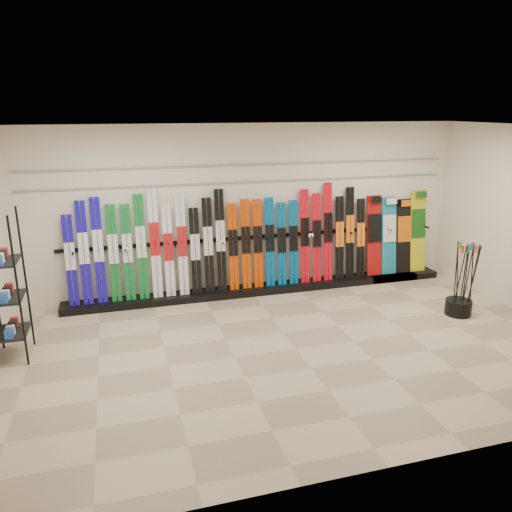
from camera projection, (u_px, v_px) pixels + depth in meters
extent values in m
plane|color=gray|center=(296.00, 349.00, 7.00)|extent=(8.00, 8.00, 0.00)
plane|color=beige|center=(249.00, 210.00, 8.87)|extent=(8.00, 0.00, 8.00)
plane|color=silver|center=(302.00, 129.00, 6.14)|extent=(8.00, 8.00, 0.00)
cube|color=black|center=(264.00, 289.00, 9.14)|extent=(8.00, 0.40, 0.12)
cube|color=#170DA7|center=(70.00, 261.00, 8.07)|extent=(0.17, 0.18, 1.50)
cube|color=#170DA7|center=(84.00, 253.00, 8.11)|extent=(0.17, 0.20, 1.71)
cube|color=#170DA7|center=(99.00, 251.00, 8.16)|extent=(0.17, 0.21, 1.76)
cube|color=#116928|center=(114.00, 254.00, 8.24)|extent=(0.17, 0.19, 1.63)
cube|color=#116928|center=(128.00, 253.00, 8.30)|extent=(0.17, 0.19, 1.62)
cube|color=#116928|center=(141.00, 247.00, 8.34)|extent=(0.17, 0.21, 1.77)
cube|color=silver|center=(155.00, 244.00, 8.40)|extent=(0.17, 0.22, 1.84)
cube|color=silver|center=(169.00, 251.00, 8.48)|extent=(0.17, 0.19, 1.56)
cube|color=silver|center=(182.00, 246.00, 8.53)|extent=(0.17, 0.20, 1.71)
cube|color=black|center=(195.00, 251.00, 8.61)|extent=(0.17, 0.18, 1.50)
cube|color=black|center=(208.00, 246.00, 8.65)|extent=(0.17, 0.20, 1.66)
cube|color=black|center=(221.00, 241.00, 8.70)|extent=(0.17, 0.21, 1.79)
cube|color=#C73700|center=(233.00, 247.00, 8.78)|extent=(0.17, 0.18, 1.54)
cube|color=#C73700|center=(246.00, 244.00, 8.84)|extent=(0.17, 0.19, 1.60)
cube|color=#C73700|center=(258.00, 244.00, 8.90)|extent=(0.17, 0.19, 1.59)
cube|color=#004D89|center=(270.00, 242.00, 8.96)|extent=(0.17, 0.19, 1.61)
cube|color=#004D89|center=(282.00, 244.00, 9.02)|extent=(0.17, 0.18, 1.51)
cube|color=#004D89|center=(293.00, 243.00, 9.08)|extent=(0.17, 0.18, 1.54)
cube|color=red|center=(305.00, 237.00, 9.12)|extent=(0.17, 0.20, 1.73)
cube|color=red|center=(317.00, 238.00, 9.19)|extent=(0.17, 0.19, 1.64)
cube|color=red|center=(328.00, 232.00, 9.24)|extent=(0.17, 0.21, 1.82)
cube|color=black|center=(339.00, 238.00, 9.32)|extent=(0.17, 0.19, 1.56)
cube|color=black|center=(350.00, 233.00, 9.36)|extent=(0.17, 0.20, 1.72)
cube|color=black|center=(361.00, 238.00, 9.45)|extent=(0.17, 0.18, 1.50)
cube|color=#990C0C|center=(374.00, 236.00, 9.56)|extent=(0.29, 0.24, 1.53)
cube|color=#14728C|center=(389.00, 236.00, 9.65)|extent=(0.31, 0.23, 1.49)
cube|color=black|center=(403.00, 236.00, 9.74)|extent=(0.31, 0.22, 1.43)
cube|color=gold|center=(418.00, 231.00, 9.81)|extent=(0.33, 0.24, 1.58)
cube|color=black|center=(5.00, 287.00, 6.52)|extent=(0.40, 0.60, 2.01)
cylinder|color=black|center=(458.00, 307.00, 8.13)|extent=(0.42, 0.42, 0.25)
cylinder|color=black|center=(471.00, 281.00, 7.90)|extent=(0.08, 0.04, 1.18)
cylinder|color=black|center=(473.00, 281.00, 7.89)|extent=(0.09, 0.11, 1.18)
cylinder|color=black|center=(467.00, 278.00, 8.04)|extent=(0.15, 0.08, 1.17)
cylinder|color=black|center=(465.00, 281.00, 7.90)|extent=(0.07, 0.07, 1.18)
cylinder|color=black|center=(463.00, 279.00, 7.99)|extent=(0.03, 0.07, 1.18)
cylinder|color=black|center=(456.00, 276.00, 8.12)|extent=(0.06, 0.04, 1.18)
cylinder|color=black|center=(472.00, 280.00, 7.94)|extent=(0.13, 0.02, 1.18)
cylinder|color=black|center=(457.00, 277.00, 8.08)|extent=(0.07, 0.12, 1.18)
cylinder|color=black|center=(459.00, 282.00, 7.88)|extent=(0.11, 0.06, 1.18)
cube|color=gray|center=(249.00, 182.00, 8.71)|extent=(7.60, 0.02, 0.03)
cube|color=gray|center=(249.00, 165.00, 8.62)|extent=(7.60, 0.02, 0.03)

